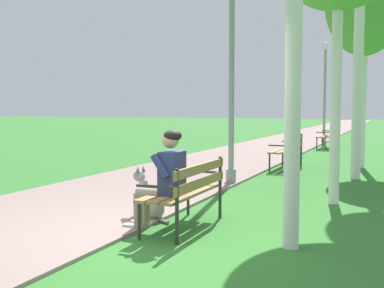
% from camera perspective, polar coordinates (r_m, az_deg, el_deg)
% --- Properties ---
extents(ground_plane, '(120.00, 120.00, 0.00)m').
position_cam_1_polar(ground_plane, '(5.69, -6.20, -11.09)').
color(ground_plane, '#33752D').
extents(paved_path, '(3.25, 60.00, 0.04)m').
position_cam_1_polar(paved_path, '(29.15, 14.65, 1.30)').
color(paved_path, gray).
rests_on(paved_path, ground).
extents(park_bench_near, '(0.55, 1.50, 0.85)m').
position_cam_1_polar(park_bench_near, '(5.96, -0.56, -5.31)').
color(park_bench_near, olive).
rests_on(park_bench_near, ground).
extents(park_bench_mid, '(0.55, 1.50, 0.85)m').
position_cam_1_polar(park_bench_mid, '(11.93, 11.50, -0.53)').
color(park_bench_mid, olive).
rests_on(park_bench_mid, ground).
extents(park_bench_far, '(0.55, 1.50, 0.85)m').
position_cam_1_polar(park_bench_far, '(18.25, 16.02, 1.06)').
color(park_bench_far, olive).
rests_on(park_bench_far, ground).
extents(person_seated_on_near_bench, '(0.74, 0.49, 1.25)m').
position_cam_1_polar(person_seated_on_near_bench, '(5.81, -3.38, -3.89)').
color(person_seated_on_near_bench, gray).
rests_on(person_seated_on_near_bench, ground).
extents(dog_grey, '(0.77, 0.49, 0.71)m').
position_cam_1_polar(dog_grey, '(6.56, -5.21, -6.67)').
color(dog_grey, gray).
rests_on(dog_grey, ground).
extents(lamp_post_near, '(0.24, 0.24, 4.02)m').
position_cam_1_polar(lamp_post_near, '(9.40, 4.76, 7.82)').
color(lamp_post_near, gray).
rests_on(lamp_post_near, ground).
extents(lamp_post_mid, '(0.24, 0.24, 4.18)m').
position_cam_1_polar(lamp_post_mid, '(15.11, 12.34, 6.74)').
color(lamp_post_mid, gray).
rests_on(lamp_post_mid, ground).
extents(lamp_post_far, '(0.24, 0.24, 4.28)m').
position_cam_1_polar(lamp_post_far, '(21.21, 15.63, 6.11)').
color(lamp_post_far, gray).
rests_on(lamp_post_far, ground).
extents(birch_tree_fourth, '(1.95, 1.68, 5.57)m').
position_cam_1_polar(birch_tree_fourth, '(12.95, 20.06, 15.88)').
color(birch_tree_fourth, silver).
rests_on(birch_tree_fourth, ground).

